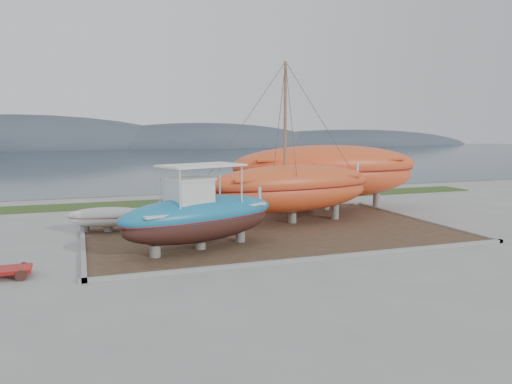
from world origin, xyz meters
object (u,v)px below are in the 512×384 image
object	(u,v)px
orange_sailboat	(293,144)
orange_bare_hull	(326,178)
blue_caique	(200,207)
white_dinghy	(108,220)
red_trailer	(6,273)

from	to	relation	value
orange_sailboat	orange_bare_hull	size ratio (longest dim) A/B	0.80
blue_caique	white_dinghy	world-z (taller)	blue_caique
orange_bare_hull	red_trailer	xyz separation A→B (m)	(-17.41, -9.36, -1.90)
orange_sailboat	orange_bare_hull	distance (m)	5.66
blue_caique	red_trailer	world-z (taller)	blue_caique
blue_caique	orange_bare_hull	distance (m)	12.61
orange_bare_hull	red_trailer	world-z (taller)	orange_bare_hull
white_dinghy	orange_sailboat	distance (m)	10.48
white_dinghy	orange_sailboat	xyz separation A→B (m)	(9.74, -0.98, 3.75)
orange_sailboat	white_dinghy	bearing A→B (deg)	167.96
orange_sailboat	red_trailer	bearing A→B (deg)	-162.71
blue_caique	orange_sailboat	world-z (taller)	orange_sailboat
white_dinghy	orange_bare_hull	world-z (taller)	orange_bare_hull
white_dinghy	orange_sailboat	world-z (taller)	orange_sailboat
blue_caique	white_dinghy	bearing A→B (deg)	104.23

